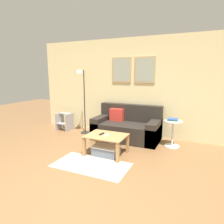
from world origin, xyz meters
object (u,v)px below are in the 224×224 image
(couch, at_px, (127,128))
(book_stack, at_px, (173,119))
(storage_bin, at_px, (106,150))
(side_table, at_px, (173,131))
(coffee_table, at_px, (106,139))
(remote_control, at_px, (102,134))
(floor_lamp, at_px, (82,91))
(cell_phone, at_px, (106,135))
(step_stool, at_px, (65,121))

(couch, height_order, book_stack, couch)
(storage_bin, height_order, side_table, side_table)
(coffee_table, distance_m, remote_control, 0.14)
(floor_lamp, xyz_separation_m, book_stack, (2.36, 0.05, -0.56))
(storage_bin, xyz_separation_m, cell_phone, (-0.01, 0.04, 0.31))
(step_stool, bearing_deg, floor_lamp, -10.11)
(couch, xyz_separation_m, floor_lamp, (-1.25, -0.12, 0.89))
(coffee_table, relative_size, step_stool, 1.62)
(cell_phone, relative_size, step_stool, 0.28)
(storage_bin, bearing_deg, cell_phone, 109.12)
(book_stack, distance_m, remote_control, 1.65)
(coffee_table, xyz_separation_m, storage_bin, (0.02, -0.05, -0.23))
(remote_control, bearing_deg, side_table, 44.05)
(book_stack, bearing_deg, remote_control, -140.90)
(floor_lamp, distance_m, side_table, 2.52)
(book_stack, distance_m, step_stool, 3.08)
(floor_lamp, bearing_deg, side_table, 0.69)
(coffee_table, height_order, side_table, side_table)
(storage_bin, distance_m, book_stack, 1.66)
(step_stool, bearing_deg, side_table, -1.77)
(coffee_table, xyz_separation_m, step_stool, (-1.90, 1.12, -0.07))
(couch, height_order, storage_bin, couch)
(couch, xyz_separation_m, coffee_table, (-0.04, -1.11, 0.04))
(coffee_table, height_order, storage_bin, coffee_table)
(coffee_table, xyz_separation_m, side_table, (1.18, 1.03, 0.03))
(cell_phone, bearing_deg, remote_control, 167.86)
(floor_lamp, height_order, remote_control, floor_lamp)
(coffee_table, distance_m, side_table, 1.56)
(coffee_table, bearing_deg, remote_control, 174.41)
(couch, distance_m, storage_bin, 1.18)
(side_table, xyz_separation_m, book_stack, (-0.02, 0.02, 0.27))
(couch, relative_size, floor_lamp, 0.95)
(floor_lamp, relative_size, cell_phone, 12.39)
(floor_lamp, relative_size, book_stack, 6.96)
(coffee_table, relative_size, side_table, 1.34)
(couch, relative_size, side_table, 2.73)
(side_table, distance_m, step_stool, 3.08)
(book_stack, bearing_deg, side_table, -45.72)
(remote_control, xyz_separation_m, step_stool, (-1.79, 1.11, -0.15))
(storage_bin, xyz_separation_m, step_stool, (-1.92, 1.17, 0.17))
(coffee_table, xyz_separation_m, book_stack, (1.16, 1.04, 0.29))
(couch, distance_m, cell_phone, 1.13)
(side_table, xyz_separation_m, step_stool, (-3.08, 0.10, -0.10))
(storage_bin, relative_size, cell_phone, 3.81)
(storage_bin, relative_size, floor_lamp, 0.31)
(floor_lamp, xyz_separation_m, step_stool, (-0.70, 0.12, -0.92))
(side_table, height_order, remote_control, side_table)
(side_table, bearing_deg, step_stool, 178.23)
(book_stack, height_order, step_stool, book_stack)
(coffee_table, relative_size, storage_bin, 1.51)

